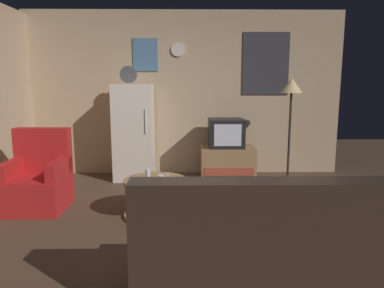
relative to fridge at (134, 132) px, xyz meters
The scene contains 12 objects.
ground_plane 2.33m from the fridge, 69.07° to the right, with size 12.00×12.00×0.00m, color #4C3828.
wall_with_art 1.07m from the fridge, 26.33° to the left, with size 5.20×0.12×2.67m.
fridge is the anchor object (origin of this frame).
tv_stand 1.56m from the fridge, ahead, with size 0.84×0.53×0.52m.
crt_tv 1.45m from the fridge, ahead, with size 0.54×0.51×0.44m.
standing_lamp 2.48m from the fridge, ahead, with size 0.32×0.32×1.59m.
coffee_table 1.83m from the fridge, 74.12° to the right, with size 0.72×0.72×0.43m.
wine_glass 1.87m from the fridge, 77.21° to the right, with size 0.05×0.05×0.15m, color silver.
mug_ceramic_white 1.93m from the fridge, 73.18° to the right, with size 0.08×0.08×0.09m, color silver.
mug_ceramic_tan 1.89m from the fridge, 71.01° to the right, with size 0.08×0.08×0.09m, color tan.
armchair 1.73m from the fridge, 125.25° to the right, with size 0.68×0.68×0.96m.
couch 3.56m from the fridge, 67.83° to the right, with size 1.70×0.80×0.92m.
Camera 1 is at (0.06, -3.53, 1.50)m, focal length 33.25 mm.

